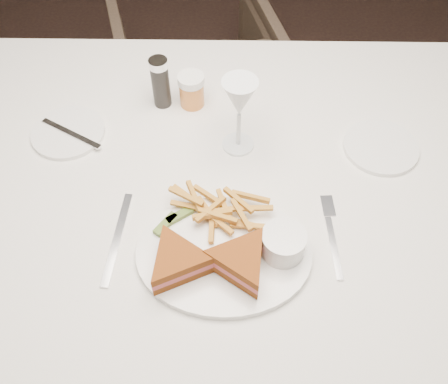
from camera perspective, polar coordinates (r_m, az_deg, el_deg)
ground at (r=1.72m, az=-2.86°, el=-11.30°), size 5.00×5.00×0.00m
table at (r=1.33m, az=-0.03°, el=-9.44°), size 1.49×1.01×0.75m
chair_far at (r=2.00m, az=-3.18°, el=13.93°), size 0.69×0.67×0.60m
table_setting at (r=0.94m, az=-0.35°, el=-0.84°), size 0.84×0.59×0.18m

